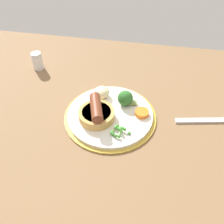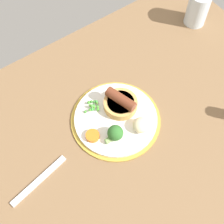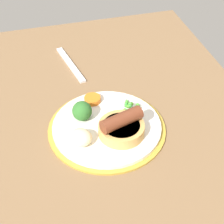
{
  "view_description": "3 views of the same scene",
  "coord_description": "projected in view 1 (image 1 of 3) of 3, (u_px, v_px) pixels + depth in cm",
  "views": [
    {
      "loc": [
        13.2,
        -52.16,
        54.87
      ],
      "look_at": [
        4.53,
        -3.79,
        5.72
      ],
      "focal_mm": 40.0,
      "sensor_mm": 36.0,
      "label": 1
    },
    {
      "loc": [
        29.58,
        31.37,
        84.25
      ],
      "look_at": [
        4.32,
        -4.54,
        6.26
      ],
      "focal_mm": 50.0,
      "sensor_mm": 36.0,
      "label": 2
    },
    {
      "loc": [
        -54.7,
        11.69,
        61.55
      ],
      "look_at": [
        5.51,
        -4.82,
        6.52
      ],
      "focal_mm": 60.0,
      "sensor_mm": 36.0,
      "label": 3
    }
  ],
  "objects": [
    {
      "name": "dinner_plate",
      "position": [
        110.0,
        116.0,
        0.72
      ],
      "size": [
        26.4,
        26.4,
        1.4
      ],
      "color": "#B79333",
      "rests_on": "dining_table"
    },
    {
      "name": "broccoli_floret_near",
      "position": [
        126.0,
        98.0,
        0.72
      ],
      "size": [
        5.69,
        4.49,
        4.49
      ],
      "rotation": [
        0.0,
        0.0,
        3.19
      ],
      "color": "#2D6628",
      "rests_on": "dinner_plate"
    },
    {
      "name": "carrot_slice_2",
      "position": [
        142.0,
        113.0,
        0.7
      ],
      "size": [
        4.85,
        4.85,
        1.26
      ],
      "primitive_type": "cylinder",
      "rotation": [
        0.0,
        0.0,
        3.42
      ],
      "color": "orange",
      "rests_on": "dinner_plate"
    },
    {
      "name": "dining_table",
      "position": [
        100.0,
        111.0,
        0.76
      ],
      "size": [
        110.0,
        80.0,
        3.0
      ],
      "primitive_type": "cube",
      "color": "brown",
      "rests_on": "ground"
    },
    {
      "name": "pea_pile",
      "position": [
        119.0,
        130.0,
        0.65
      ],
      "size": [
        5.37,
        4.37,
        1.96
      ],
      "color": "#408F29",
      "rests_on": "dinner_plate"
    },
    {
      "name": "salt_shaker",
      "position": [
        37.0,
        61.0,
        0.87
      ],
      "size": [
        3.59,
        3.59,
        6.17
      ],
      "color": "silver",
      "rests_on": "dining_table"
    },
    {
      "name": "potato_chunk_0",
      "position": [
        100.0,
        92.0,
        0.75
      ],
      "size": [
        6.69,
        6.72,
        3.31
      ],
      "primitive_type": "ellipsoid",
      "rotation": [
        0.0,
        0.0,
        2.44
      ],
      "color": "beige",
      "rests_on": "dinner_plate"
    },
    {
      "name": "fork",
      "position": [
        207.0,
        121.0,
        0.7
      ],
      "size": [
        17.97,
        5.02,
        0.6
      ],
      "primitive_type": "cube",
      "rotation": [
        0.0,
        0.0,
        0.19
      ],
      "color": "silver",
      "rests_on": "dining_table"
    },
    {
      "name": "sausage_pudding",
      "position": [
        96.0,
        113.0,
        0.68
      ],
      "size": [
        9.99,
        9.99,
        5.55
      ],
      "rotation": [
        0.0,
        0.0,
        5.02
      ],
      "color": "tan",
      "rests_on": "dinner_plate"
    }
  ]
}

